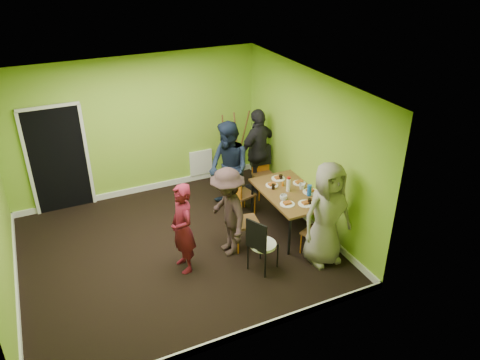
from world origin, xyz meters
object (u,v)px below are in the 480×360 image
object	(u,v)px
person_left_near	(228,212)
chair_front_end	(319,230)
chair_back_end	(261,161)
person_back_end	(258,151)
chair_left_near	(241,218)
orange_bottle	(283,184)
person_front_end	(327,214)
person_left_far	(229,168)
chair_bentwood	(261,243)
easel	(234,147)
person_standing	(183,229)
chair_left_far	(240,191)
blue_bottle	(309,190)
dining_table	(290,195)
thermos	(288,185)

from	to	relation	value
person_left_near	chair_front_end	bearing A→B (deg)	61.80
chair_back_end	person_back_end	bearing A→B (deg)	-80.12
chair_left_near	person_back_end	size ratio (longest dim) A/B	0.58
orange_bottle	person_front_end	bearing A→B (deg)	-87.49
person_left_far	person_back_end	bearing A→B (deg)	108.70
chair_left_near	person_left_far	distance (m)	1.27
chair_bentwood	person_left_far	world-z (taller)	person_left_far
easel	person_standing	size ratio (longest dim) A/B	1.05
chair_left_far	chair_bentwood	distance (m)	1.69
chair_left_near	blue_bottle	distance (m)	1.29
person_back_end	dining_table	bearing A→B (deg)	65.35
dining_table	person_left_far	bearing A→B (deg)	124.06
chair_front_end	orange_bottle	size ratio (longest dim) A/B	10.10
chair_left_near	person_standing	world-z (taller)	person_standing
person_left_far	dining_table	bearing A→B (deg)	23.56
thermos	person_left_near	xyz separation A→B (m)	(-1.25, -0.23, -0.10)
blue_bottle	dining_table	bearing A→B (deg)	133.72
person_left_near	person_front_end	world-z (taller)	person_front_end
orange_bottle	blue_bottle	bearing A→B (deg)	-63.11
chair_front_end	person_left_near	xyz separation A→B (m)	(-1.30, 0.70, 0.29)
chair_back_end	thermos	size ratio (longest dim) A/B	4.11
chair_left_near	chair_back_end	size ratio (longest dim) A/B	1.02
chair_left_near	person_standing	distance (m)	1.07
easel	person_left_near	world-z (taller)	easel
chair_front_end	person_standing	size ratio (longest dim) A/B	0.57
chair_left_far	chair_back_end	world-z (taller)	chair_back_end
chair_front_end	blue_bottle	size ratio (longest dim) A/B	4.31
blue_bottle	person_back_end	world-z (taller)	person_back_end
dining_table	chair_left_near	xyz separation A→B (m)	(-1.02, -0.15, -0.12)
chair_front_end	person_front_end	bearing A→B (deg)	-107.84
chair_bentwood	blue_bottle	distance (m)	1.42
person_standing	person_left_near	world-z (taller)	person_left_near
dining_table	easel	size ratio (longest dim) A/B	0.95
chair_back_end	thermos	bearing A→B (deg)	87.11
thermos	blue_bottle	bearing A→B (deg)	-48.57
blue_bottle	easel	bearing A→B (deg)	98.56
chair_back_end	chair_bentwood	xyz separation A→B (m)	(-1.17, -2.27, -0.18)
dining_table	person_back_end	xyz separation A→B (m)	(0.15, 1.52, 0.18)
chair_front_end	person_back_end	size ratio (longest dim) A/B	0.49
chair_left_far	person_left_far	xyz separation A→B (m)	(-0.10, 0.26, 0.38)
chair_left_near	person_left_near	bearing A→B (deg)	-72.43
blue_bottle	person_left_far	xyz separation A→B (m)	(-0.94, 1.29, 0.04)
chair_left_far	person_left_near	xyz separation A→B (m)	(-0.66, -0.97, 0.26)
chair_left_far	person_left_far	size ratio (longest dim) A/B	0.51
thermos	orange_bottle	xyz separation A→B (m)	(0.00, 0.20, -0.08)
chair_left_far	chair_front_end	size ratio (longest dim) A/B	1.06
person_standing	person_front_end	bearing A→B (deg)	65.85
chair_left_far	chair_front_end	world-z (taller)	chair_left_far
blue_bottle	thermos	bearing A→B (deg)	131.43
chair_left_far	chair_front_end	distance (m)	1.79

